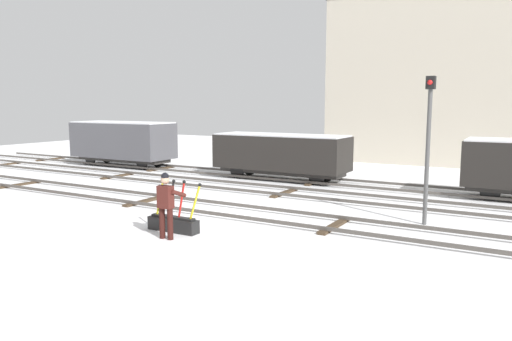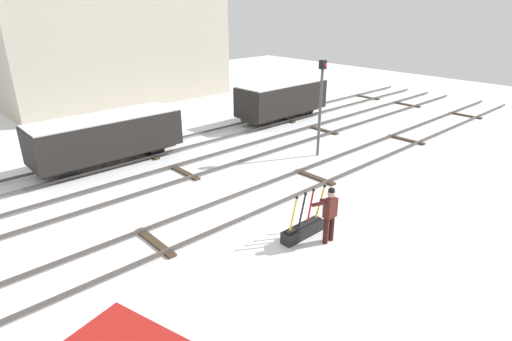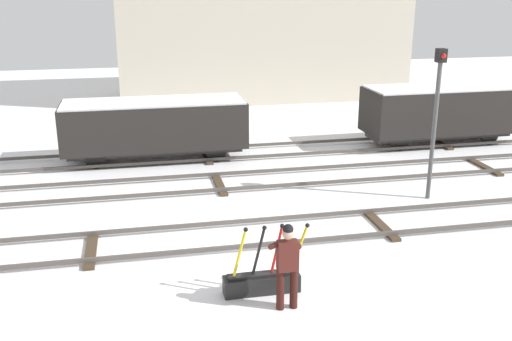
{
  "view_description": "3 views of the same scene",
  "coord_description": "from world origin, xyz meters",
  "px_view_note": "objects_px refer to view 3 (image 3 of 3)",
  "views": [
    {
      "loc": [
        8.37,
        -12.73,
        3.45
      ],
      "look_at": [
        -0.52,
        2.61,
        1.02
      ],
      "focal_mm": 34.59,
      "sensor_mm": 36.0,
      "label": 1
    },
    {
      "loc": [
        -8.23,
        -9.46,
        6.44
      ],
      "look_at": [
        1.13,
        0.79,
        0.74
      ],
      "focal_mm": 28.97,
      "sensor_mm": 36.0,
      "label": 2
    },
    {
      "loc": [
        -2.32,
        -12.72,
        5.91
      ],
      "look_at": [
        0.46,
        0.65,
        1.47
      ],
      "focal_mm": 41.34,
      "sensor_mm": 36.0,
      "label": 3
    }
  ],
  "objects_px": {
    "signal_post": "(436,110)",
    "freight_car_near_switch": "(155,126)",
    "rail_worker": "(287,261)",
    "freight_car_far_end": "(440,111)",
    "switch_lever_frame": "(262,281)"
  },
  "relations": [
    {
      "from": "signal_post",
      "to": "freight_car_far_end",
      "type": "distance_m",
      "value": 6.29
    },
    {
      "from": "rail_worker",
      "to": "freight_car_far_end",
      "type": "relative_size",
      "value": 0.3
    },
    {
      "from": "signal_post",
      "to": "freight_car_far_end",
      "type": "xyz_separation_m",
      "value": [
        3.11,
        5.32,
        -1.27
      ]
    },
    {
      "from": "rail_worker",
      "to": "signal_post",
      "type": "relative_size",
      "value": 0.41
    },
    {
      "from": "rail_worker",
      "to": "signal_post",
      "type": "xyz_separation_m",
      "value": [
        5.4,
        4.85,
        1.58
      ]
    },
    {
      "from": "signal_post",
      "to": "switch_lever_frame",
      "type": "bearing_deg",
      "value": -143.77
    },
    {
      "from": "signal_post",
      "to": "rail_worker",
      "type": "bearing_deg",
      "value": -138.07
    },
    {
      "from": "signal_post",
      "to": "freight_car_far_end",
      "type": "bearing_deg",
      "value": 59.66
    },
    {
      "from": "signal_post",
      "to": "freight_car_near_switch",
      "type": "xyz_separation_m",
      "value": [
        -7.36,
        5.32,
        -1.33
      ]
    },
    {
      "from": "switch_lever_frame",
      "to": "freight_car_far_end",
      "type": "relative_size",
      "value": 0.3
    },
    {
      "from": "switch_lever_frame",
      "to": "signal_post",
      "type": "height_order",
      "value": "signal_post"
    },
    {
      "from": "rail_worker",
      "to": "freight_car_far_end",
      "type": "xyz_separation_m",
      "value": [
        8.51,
        10.17,
        0.3
      ]
    },
    {
      "from": "freight_car_far_end",
      "to": "signal_post",
      "type": "bearing_deg",
      "value": -121.19
    },
    {
      "from": "freight_car_near_switch",
      "to": "rail_worker",
      "type": "bearing_deg",
      "value": -79.27
    },
    {
      "from": "switch_lever_frame",
      "to": "signal_post",
      "type": "bearing_deg",
      "value": 35.96
    }
  ]
}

